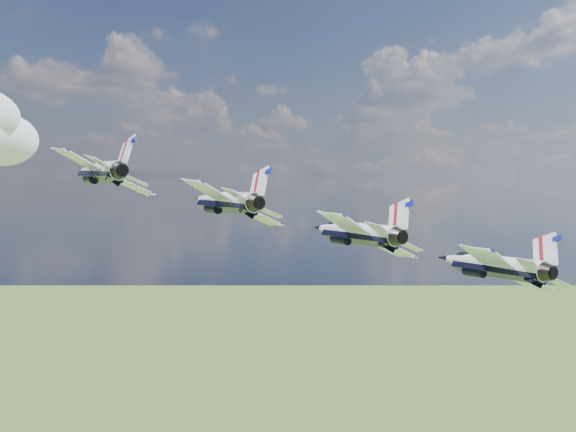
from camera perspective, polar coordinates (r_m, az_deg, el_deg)
jet_0 at (r=77.20m, az=-14.70°, el=3.48°), size 12.72×16.26×8.59m
jet_1 at (r=73.28m, az=-5.11°, el=1.22°), size 12.72×16.26×8.59m
jet_2 at (r=71.72m, az=5.22°, el=-1.25°), size 12.72×16.26×8.59m
jet_3 at (r=72.68m, az=15.64°, el=-3.69°), size 12.72×16.26×8.59m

